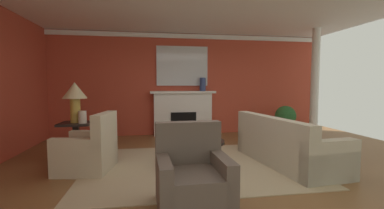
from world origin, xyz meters
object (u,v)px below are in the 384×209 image
at_px(armchair_near_window, 89,152).
at_px(vase_mantel_right, 203,84).
at_px(armchair_facing_fireplace, 192,181).
at_px(coffee_table, 195,147).
at_px(vase_on_side_table, 82,117).
at_px(sofa, 285,147).
at_px(potted_plant, 285,118).
at_px(side_table, 76,138).
at_px(fireplace, 183,114).
at_px(table_lamp, 75,94).
at_px(mantel_mirror, 182,66).

xyz_separation_m(armchair_near_window, vase_mantel_right, (2.45, 2.71, 1.11)).
height_order(armchair_facing_fireplace, vase_mantel_right, vase_mantel_right).
xyz_separation_m(coffee_table, vase_on_side_table, (-1.98, 0.64, 0.48)).
xyz_separation_m(sofa, vase_mantel_right, (-0.90, 2.89, 1.12)).
xyz_separation_m(armchair_near_window, potted_plant, (4.66, 2.17, 0.19)).
bearing_deg(vase_on_side_table, armchair_near_window, -69.38).
bearing_deg(sofa, potted_plant, 61.00).
bearing_deg(armchair_near_window, side_table, 117.63).
xyz_separation_m(fireplace, coffee_table, (-0.14, -2.80, -0.25)).
relative_size(sofa, vase_on_side_table, 9.66).
bearing_deg(armchair_near_window, potted_plant, 24.96).
xyz_separation_m(fireplace, armchair_facing_fireplace, (-0.44, -4.29, -0.27)).
distance_m(coffee_table, table_lamp, 2.43).
bearing_deg(coffee_table, fireplace, 87.06).
bearing_deg(sofa, mantel_mirror, 115.37).
bearing_deg(vase_mantel_right, potted_plant, -13.81).
distance_m(armchair_facing_fireplace, potted_plant, 4.89).
bearing_deg(coffee_table, armchair_facing_fireplace, -101.21).
relative_size(sofa, potted_plant, 2.64).
distance_m(sofa, coffee_table, 1.60).
xyz_separation_m(mantel_mirror, sofa, (1.45, -3.06, -1.63)).
xyz_separation_m(fireplace, table_lamp, (-2.28, -2.05, 0.64)).
height_order(mantel_mirror, armchair_near_window, mantel_mirror).
relative_size(mantel_mirror, sofa, 0.65).
bearing_deg(vase_on_side_table, fireplace, 45.54).
xyz_separation_m(fireplace, side_table, (-2.28, -2.05, -0.18)).
bearing_deg(table_lamp, vase_on_side_table, -38.66).
height_order(armchair_facing_fireplace, coffee_table, armchair_facing_fireplace).
relative_size(table_lamp, vase_mantel_right, 2.02).
relative_size(mantel_mirror, armchair_facing_fireplace, 1.51).
height_order(side_table, potted_plant, potted_plant).
distance_m(armchair_near_window, potted_plant, 5.14).
distance_m(mantel_mirror, table_lamp, 3.22).
height_order(mantel_mirror, armchair_facing_fireplace, mantel_mirror).
height_order(fireplace, table_lamp, table_lamp).
bearing_deg(armchair_facing_fireplace, vase_on_side_table, 128.55).
distance_m(mantel_mirror, sofa, 3.76).
bearing_deg(potted_plant, coffee_table, -142.64).
xyz_separation_m(vase_on_side_table, potted_plant, (4.88, 1.58, -0.32)).
distance_m(armchair_near_window, side_table, 0.81).
distance_m(armchair_facing_fireplace, table_lamp, 3.04).
bearing_deg(side_table, armchair_near_window, -62.37).
bearing_deg(armchair_near_window, fireplace, 55.39).
distance_m(sofa, side_table, 3.84).
relative_size(fireplace, side_table, 2.57).
distance_m(vase_on_side_table, potted_plant, 5.14).
relative_size(armchair_near_window, vase_mantel_right, 2.56).
xyz_separation_m(fireplace, vase_on_side_table, (-2.13, -2.17, 0.23)).
bearing_deg(potted_plant, armchair_near_window, -155.04).
distance_m(armchair_facing_fireplace, side_table, 2.90).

